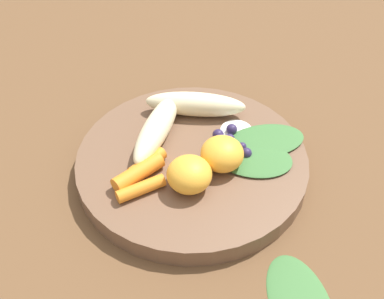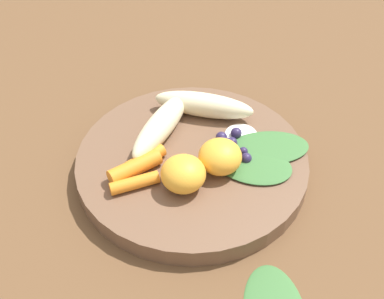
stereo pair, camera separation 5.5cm
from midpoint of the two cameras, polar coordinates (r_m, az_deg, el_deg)
ground_plane at (r=0.57m, az=2.74°, el=-2.56°), size 2.40×2.40×0.00m
bowl at (r=0.56m, az=2.78°, el=-1.74°), size 0.27×0.27×0.02m
banana_peeled_left at (r=0.57m, az=-1.16°, el=2.68°), size 0.07×0.13×0.03m
banana_peeled_right at (r=0.60m, az=4.01°, el=5.21°), size 0.12×0.09×0.03m
orange_segment_near at (r=0.53m, az=6.33°, el=-0.99°), size 0.05×0.05×0.04m
orange_segment_far at (r=0.51m, az=2.04°, el=-3.07°), size 0.05×0.05×0.04m
carrot_front at (r=0.54m, az=-2.65°, el=-1.23°), size 0.02×0.05×0.01m
carrot_mid_left at (r=0.53m, az=-3.89°, el=-2.26°), size 0.03×0.06×0.02m
carrot_mid_right at (r=0.52m, az=-3.84°, el=-4.14°), size 0.04×0.05×0.01m
blueberry_pile at (r=0.56m, az=7.37°, el=0.28°), size 0.06×0.05×0.02m
coconut_shred_patch at (r=0.58m, az=8.55°, el=1.57°), size 0.04×0.04×0.00m
kale_leaf_left at (r=0.55m, az=10.03°, el=-1.81°), size 0.11×0.10×0.00m
kale_leaf_right at (r=0.57m, az=11.69°, el=0.12°), size 0.11×0.11×0.00m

